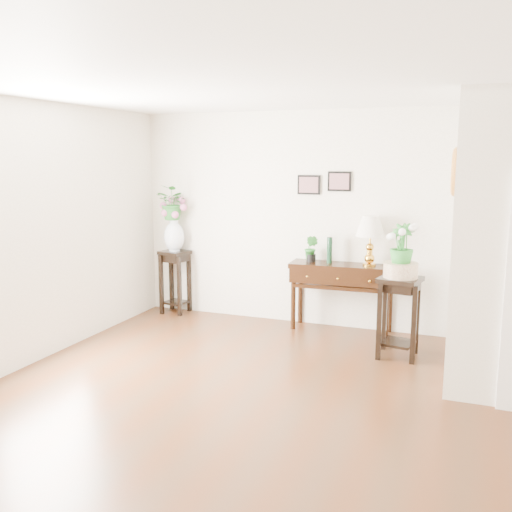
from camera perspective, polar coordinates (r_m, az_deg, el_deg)
The scene contains 18 objects.
floor at distance 5.13m, azimuth 3.61°, elevation -15.54°, with size 6.00×5.50×0.02m, color #472B18.
ceiling at distance 4.68m, azimuth 4.00°, elevation 17.19°, with size 6.00×5.50×0.02m, color white.
wall_back at distance 7.36m, azimuth 10.18°, elevation 3.44°, with size 6.00×0.02×2.80m, color white.
wall_front at distance 2.31m, azimuth -17.28°, elevation -10.81°, with size 6.00×0.02×2.80m, color white.
wall_left at distance 6.28m, azimuth -23.37°, elevation 1.71°, with size 0.02×5.50×2.80m, color white.
art_print_left at distance 7.45m, azimuth 5.31°, elevation 7.10°, with size 0.30×0.02×0.25m, color black.
art_print_right at distance 7.35m, azimuth 8.34°, elevation 7.39°, with size 0.30×0.02×0.25m, color black.
wall_ornament at distance 6.34m, azimuth 19.31°, elevation 7.94°, with size 0.51×0.51×0.07m, color #DD8C43.
console_table at distance 7.38m, azimuth 8.53°, elevation -4.11°, with size 1.31×0.44×0.87m, color black.
table_lamp at distance 7.17m, azimuth 11.34°, elevation 1.80°, with size 0.36×0.36×0.63m, color gold.
green_vase at distance 7.30m, azimuth 7.36°, elevation 0.62°, with size 0.07×0.07×0.33m, color #0F311D.
potted_plant at distance 7.36m, azimuth 5.54°, elevation 0.67°, with size 0.18×0.14×0.33m, color #277A2A.
plant_stand_a at distance 8.22m, azimuth -8.08°, elevation -2.57°, with size 0.35×0.35×0.90m, color black.
porcelain_vase at distance 8.10m, azimuth -8.20°, elevation 2.09°, with size 0.28×0.28×0.49m, color white, non-canonical shape.
lily_arrangement at distance 8.06m, azimuth -8.27°, elevation 5.04°, with size 0.44×0.38×0.49m, color #277A2A.
plant_stand_b at distance 6.54m, azimuth 14.07°, elevation -5.97°, with size 0.42×0.42×0.90m, color black.
ceramic_bowl at distance 6.42m, azimuth 14.26°, elevation -1.40°, with size 0.37×0.37×0.17m, color beige.
narcissus at distance 6.37m, azimuth 14.37°, elevation 1.04°, with size 0.27×0.27×0.47m, color #277A2A.
Camera 1 is at (1.37, -4.43, 2.20)m, focal length 40.00 mm.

